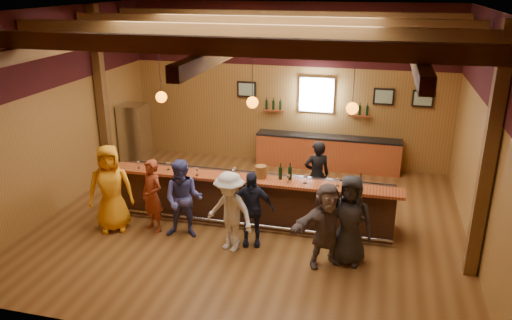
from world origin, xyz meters
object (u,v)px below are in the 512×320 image
(stainless_fridge, at_px, (135,136))
(bottle_a, at_px, (280,173))
(customer_orange, at_px, (111,188))
(customer_dark, at_px, (349,220))
(back_bar_cabinet, at_px, (327,152))
(bar_counter, at_px, (255,198))
(customer_redvest, at_px, (152,196))
(customer_denim, at_px, (183,199))
(customer_navy, at_px, (251,209))
(customer_white, at_px, (230,212))
(ice_bucket, at_px, (261,172))
(customer_brown, at_px, (326,225))
(bartender, at_px, (317,175))

(stainless_fridge, bearing_deg, bottle_a, -29.48)
(customer_orange, relative_size, customer_dark, 1.08)
(customer_dark, bearing_deg, back_bar_cabinet, 106.12)
(bottle_a, bearing_deg, back_bar_cabinet, 81.28)
(bar_counter, relative_size, customer_redvest, 3.98)
(back_bar_cabinet, xyz_separation_m, customer_redvest, (-3.14, -4.59, 0.31))
(customer_denim, bearing_deg, back_bar_cabinet, 55.11)
(customer_denim, height_order, customer_navy, customer_denim)
(bar_counter, xyz_separation_m, customer_redvest, (-1.96, -1.02, 0.27))
(customer_orange, bearing_deg, customer_denim, -22.83)
(customer_white, height_order, ice_bucket, customer_white)
(stainless_fridge, xyz_separation_m, customer_redvest, (2.16, -3.47, -0.11))
(ice_bucket, bearing_deg, customer_redvest, -160.14)
(customer_brown, bearing_deg, customer_denim, 142.14)
(back_bar_cabinet, xyz_separation_m, bottle_a, (-0.58, -3.79, 0.77))
(back_bar_cabinet, relative_size, customer_orange, 2.12)
(stainless_fridge, height_order, bottle_a, stainless_fridge)
(customer_denim, relative_size, customer_dark, 0.96)
(bar_counter, distance_m, customer_denim, 1.68)
(customer_white, bearing_deg, bartender, 81.15)
(customer_brown, bearing_deg, customer_dark, -4.78)
(customer_orange, distance_m, customer_brown, 4.56)
(ice_bucket, bearing_deg, back_bar_cabinet, 75.38)
(ice_bucket, bearing_deg, bottle_a, 3.70)
(stainless_fridge, xyz_separation_m, bottle_a, (4.72, -2.67, 0.35))
(bottle_a, bearing_deg, bartender, 61.74)
(bartender, xyz_separation_m, bottle_a, (-0.62, -1.16, 0.43))
(customer_white, relative_size, customer_brown, 1.00)
(customer_denim, bearing_deg, customer_brown, -15.00)
(bottle_a, bearing_deg, customer_dark, -35.31)
(customer_brown, distance_m, bottle_a, 1.76)
(bar_counter, height_order, bartender, bartender)
(customer_navy, relative_size, bartender, 0.96)
(back_bar_cabinet, distance_m, stainless_fridge, 5.43)
(back_bar_cabinet, relative_size, customer_navy, 2.56)
(customer_redvest, bearing_deg, customer_navy, 27.13)
(stainless_fridge, distance_m, customer_navy, 5.59)
(back_bar_cabinet, height_order, bartender, bartender)
(customer_denim, relative_size, customer_brown, 1.03)
(customer_white, bearing_deg, back_bar_cabinet, 96.50)
(back_bar_cabinet, height_order, customer_white, customer_white)
(customer_white, distance_m, bartender, 2.72)
(stainless_fridge, height_order, bartender, stainless_fridge)
(bottle_a, bearing_deg, customer_orange, -164.16)
(customer_denim, xyz_separation_m, bottle_a, (1.82, 0.90, 0.41))
(back_bar_cabinet, height_order, customer_navy, customer_navy)
(customer_navy, height_order, customer_dark, customer_dark)
(ice_bucket, bearing_deg, customer_navy, -89.64)
(stainless_fridge, relative_size, customer_dark, 1.03)
(stainless_fridge, height_order, customer_white, stainless_fridge)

